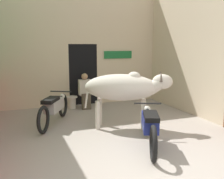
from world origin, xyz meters
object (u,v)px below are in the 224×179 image
shopkeeper_seated (85,90)px  plastic_stool (72,102)px  motorcycle_near (150,125)px  motorcycle_far (54,107)px  cow (125,88)px

shopkeeper_seated → plastic_stool: bearing=158.4°
motorcycle_near → plastic_stool: (-0.76, 3.64, -0.23)m
motorcycle_near → shopkeeper_seated: (-0.37, 3.48, 0.14)m
motorcycle_far → plastic_stool: 1.69m
cow → motorcycle_far: cow is taller
motorcycle_near → cow: bearing=89.7°
shopkeeper_seated → motorcycle_near: bearing=-84.0°
cow → motorcycle_near: (-0.01, -1.25, -0.55)m
motorcycle_near → shopkeeper_seated: size_ratio=1.72×
motorcycle_near → motorcycle_far: size_ratio=1.02×
motorcycle_near → motorcycle_far: (-1.53, 2.15, -0.00)m
motorcycle_near → plastic_stool: motorcycle_near is taller
cow → motorcycle_near: size_ratio=1.08×
cow → motorcycle_far: (-1.54, 0.90, -0.55)m
motorcycle_far → plastic_stool: (0.77, 1.49, -0.23)m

